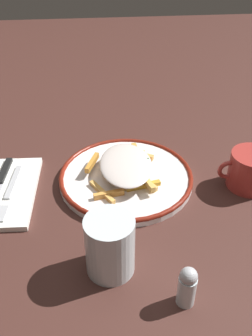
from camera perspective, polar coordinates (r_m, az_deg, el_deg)
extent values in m
plane|color=#42241E|center=(0.84, 0.00, -1.90)|extent=(2.60, 2.60, 0.00)
cylinder|color=white|center=(0.84, 0.00, -1.51)|extent=(0.29, 0.29, 0.01)
torus|color=maroon|center=(0.83, 0.00, -1.11)|extent=(0.29, 0.29, 0.01)
cube|color=#EBB757|center=(0.80, 2.67, -1.29)|extent=(0.04, 0.09, 0.01)
cube|color=gold|center=(0.87, 1.67, 2.15)|extent=(0.02, 0.07, 0.01)
cube|color=#F1B267|center=(0.82, 0.09, -0.03)|extent=(0.09, 0.02, 0.01)
cube|color=gold|center=(0.82, 2.09, -0.13)|extent=(0.04, 0.06, 0.01)
cube|color=gold|center=(0.84, -5.09, 0.80)|extent=(0.03, 0.06, 0.01)
cube|color=#E9B264|center=(0.81, 2.24, -1.75)|extent=(0.06, 0.08, 0.01)
cube|color=#EBAB50|center=(0.78, -3.58, -3.62)|extent=(0.05, 0.07, 0.01)
cube|color=#E6A24F|center=(0.89, 1.27, 2.12)|extent=(0.09, 0.05, 0.01)
cube|color=gold|center=(0.87, -0.05, 1.24)|extent=(0.06, 0.04, 0.01)
cube|color=#E4B667|center=(0.83, 0.99, -0.78)|extent=(0.07, 0.02, 0.01)
cube|color=gold|center=(0.85, 1.49, 0.04)|extent=(0.02, 0.06, 0.01)
cube|color=gold|center=(0.77, -2.58, -3.95)|extent=(0.06, 0.02, 0.01)
cube|color=#D8B355|center=(0.87, 1.83, 1.09)|extent=(0.04, 0.08, 0.01)
cube|color=#E8AC4B|center=(0.84, 0.62, -0.40)|extent=(0.05, 0.05, 0.01)
cube|color=#DFAE59|center=(0.82, 0.58, -1.18)|extent=(0.04, 0.09, 0.01)
cube|color=#C18436|center=(0.82, -1.58, -1.26)|extent=(0.05, 0.06, 0.01)
cube|color=gold|center=(0.80, 2.60, -2.64)|extent=(0.07, 0.03, 0.01)
cube|color=gold|center=(0.83, -0.22, 0.25)|extent=(0.07, 0.03, 0.01)
cube|color=#D6B858|center=(0.83, -0.51, -0.79)|extent=(0.05, 0.06, 0.01)
ellipsoid|color=silver|center=(0.81, 0.00, 0.34)|extent=(0.11, 0.16, 0.02)
cube|color=#3C5819|center=(0.83, -0.23, 1.56)|extent=(0.00, 0.00, 0.00)
cube|color=#266020|center=(0.82, -0.37, 1.22)|extent=(0.00, 0.00, 0.00)
cube|color=#205B38|center=(0.78, -0.57, -1.04)|extent=(0.00, 0.00, 0.00)
cube|color=#3A6222|center=(0.82, -1.18, 0.99)|extent=(0.00, 0.00, 0.00)
cube|color=#316D37|center=(0.83, 3.32, 1.43)|extent=(0.00, 0.00, 0.00)
cube|color=#375E30|center=(0.85, 0.02, 2.77)|extent=(0.00, 0.00, 0.00)
cube|color=silver|center=(0.85, -16.49, -1.92)|extent=(0.02, 0.11, 0.01)
cube|color=silver|center=(0.78, -18.22, -6.49)|extent=(0.03, 0.05, 0.00)
cube|color=black|center=(0.88, -17.71, -0.41)|extent=(0.02, 0.09, 0.01)
cylinder|color=silver|center=(0.63, -2.42, -11.52)|extent=(0.08, 0.08, 0.11)
cylinder|color=#AD332E|center=(0.85, 18.14, -0.31)|extent=(0.09, 0.09, 0.08)
torus|color=#AD332E|center=(0.83, 14.98, -0.29)|extent=(0.04, 0.01, 0.04)
cylinder|color=silver|center=(0.62, 9.03, -17.62)|extent=(0.03, 0.03, 0.06)
sphere|color=#B7BABF|center=(0.59, 9.36, -15.65)|extent=(0.03, 0.03, 0.03)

